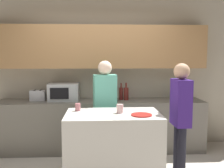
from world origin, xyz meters
TOP-DOWN VIEW (x-y plane):
  - back_wall at (0.00, 1.66)m, footprint 6.40×0.40m
  - back_counter at (0.00, 1.39)m, footprint 3.60×0.62m
  - kitchen_island at (0.15, 0.14)m, footprint 1.21×0.75m
  - microwave at (-0.65, 1.46)m, footprint 0.52×0.39m
  - toaster at (-1.10, 1.46)m, footprint 0.26×0.16m
  - potted_plant at (1.33, 1.46)m, footprint 0.14×0.14m
  - bottle_0 at (0.24, 1.35)m, footprint 0.08×0.08m
  - bottle_1 at (0.37, 1.48)m, footprint 0.07×0.07m
  - bottle_2 at (0.45, 1.42)m, footprint 0.09×0.09m
  - plate_on_island at (0.49, -0.00)m, footprint 0.26×0.26m
  - cup_0 at (-0.31, 0.32)m, footprint 0.07×0.07m
  - cup_1 at (0.24, 0.15)m, footprint 0.09×0.09m
  - person_left at (1.03, 0.16)m, footprint 0.21×0.34m
  - person_center at (0.06, 0.77)m, footprint 0.36×0.23m

SIDE VIEW (x-z plane):
  - back_counter at x=0.00m, z-range 0.00..0.89m
  - kitchen_island at x=0.15m, z-range 0.00..0.94m
  - person_left at x=1.03m, z-range 0.14..1.72m
  - person_center at x=0.06m, z-range 0.15..1.74m
  - plate_on_island at x=0.49m, z-range 0.94..0.95m
  - toaster at x=-1.10m, z-range 0.89..1.07m
  - cup_0 at x=-0.31m, z-range 0.94..1.04m
  - cup_1 at x=0.24m, z-range 0.94..1.05m
  - bottle_0 at x=0.24m, z-range 0.85..1.14m
  - bottle_1 at x=0.37m, z-range 0.85..1.15m
  - bottle_2 at x=0.45m, z-range 0.85..1.16m
  - microwave at x=-0.65m, z-range 0.89..1.19m
  - potted_plant at x=1.33m, z-range 0.89..1.28m
  - back_wall at x=0.00m, z-range 0.19..2.89m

